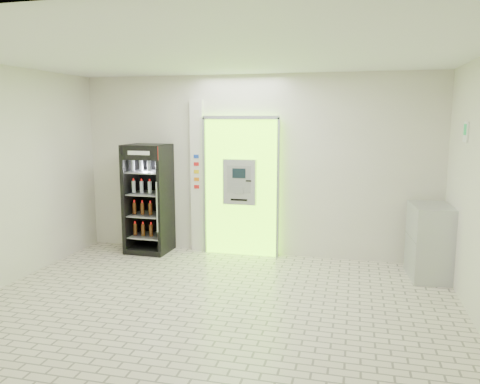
% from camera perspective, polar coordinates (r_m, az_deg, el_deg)
% --- Properties ---
extents(ground, '(6.00, 6.00, 0.00)m').
position_cam_1_polar(ground, '(5.82, -3.71, -14.22)').
color(ground, beige).
rests_on(ground, ground).
extents(room_shell, '(6.00, 6.00, 6.00)m').
position_cam_1_polar(room_shell, '(5.37, -3.91, 4.15)').
color(room_shell, silver).
rests_on(room_shell, ground).
extents(atm_assembly, '(1.30, 0.24, 2.33)m').
position_cam_1_polar(atm_assembly, '(7.81, 0.15, 0.76)').
color(atm_assembly, '#81FF12').
rests_on(atm_assembly, ground).
extents(pillar, '(0.22, 0.11, 2.60)m').
position_cam_1_polar(pillar, '(8.05, -5.20, 1.89)').
color(pillar, silver).
rests_on(pillar, ground).
extents(beverage_cooler, '(0.71, 0.67, 1.85)m').
position_cam_1_polar(beverage_cooler, '(8.16, -11.05, -1.05)').
color(beverage_cooler, black).
rests_on(beverage_cooler, ground).
extents(steel_cabinet, '(0.61, 0.84, 1.07)m').
position_cam_1_polar(steel_cabinet, '(7.29, 22.13, -5.63)').
color(steel_cabinet, '#ADB0B5').
rests_on(steel_cabinet, ground).
extents(exit_sign, '(0.02, 0.22, 0.26)m').
position_cam_1_polar(exit_sign, '(6.63, 25.82, 6.63)').
color(exit_sign, white).
rests_on(exit_sign, room_shell).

